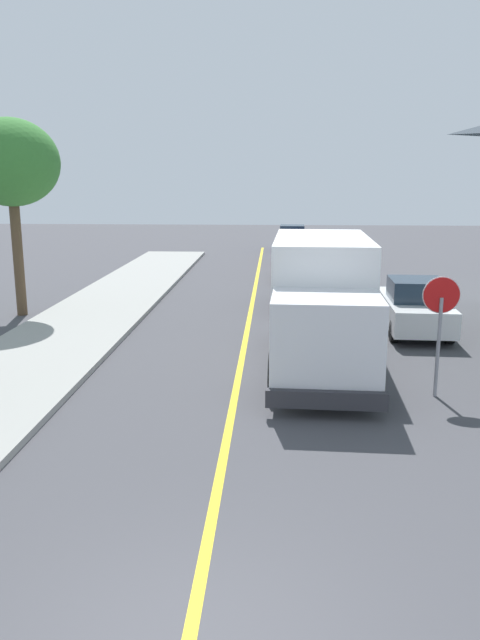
# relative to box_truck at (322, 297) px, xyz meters

# --- Properties ---
(centre_line_yellow) EXTENTS (0.16, 56.00, 0.01)m
(centre_line_yellow) POSITION_rel_box_truck_xyz_m (-2.03, -0.19, -1.76)
(centre_line_yellow) COLOR gold
(centre_line_yellow) RESTS_ON ground
(box_truck) EXTENTS (2.67, 7.27, 3.20)m
(box_truck) POSITION_rel_box_truck_xyz_m (0.00, 0.00, 0.00)
(box_truck) COLOR white
(box_truck) RESTS_ON ground
(parked_car_near) EXTENTS (2.01, 4.48, 1.67)m
(parked_car_near) POSITION_rel_box_truck_xyz_m (-0.08, 7.18, -0.97)
(parked_car_near) COLOR black
(parked_car_near) RESTS_ON ground
(parked_car_mid) EXTENTS (1.84, 4.42, 1.67)m
(parked_car_mid) POSITION_rel_box_truck_xyz_m (-0.34, 13.88, -0.97)
(parked_car_mid) COLOR silver
(parked_car_mid) RESTS_ON ground
(parked_car_far) EXTENTS (2.01, 4.48, 1.67)m
(parked_car_far) POSITION_rel_box_truck_xyz_m (0.51, 19.42, -0.97)
(parked_car_far) COLOR maroon
(parked_car_far) RESTS_ON ground
(parked_car_furthest) EXTENTS (1.94, 4.45, 1.67)m
(parked_car_furthest) POSITION_rel_box_truck_xyz_m (-0.05, 26.14, -0.97)
(parked_car_furthest) COLOR #2D4793
(parked_car_furthest) RESTS_ON ground
(parked_van_across) EXTENTS (1.99, 4.47, 1.67)m
(parked_van_across) POSITION_rel_box_truck_xyz_m (3.16, 3.69, -0.97)
(parked_van_across) COLOR silver
(parked_van_across) RESTS_ON ground
(stop_sign) EXTENTS (0.80, 0.10, 2.65)m
(stop_sign) POSITION_rel_box_truck_xyz_m (2.36, -2.29, 0.09)
(stop_sign) COLOR gray
(stop_sign) RESTS_ON ground
(street_tree_down_block) EXTENTS (3.23, 3.23, 6.65)m
(street_tree_down_block) POSITION_rel_box_truck_xyz_m (-10.02, 5.42, 3.39)
(street_tree_down_block) COLOR brown
(street_tree_down_block) RESTS_ON ground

